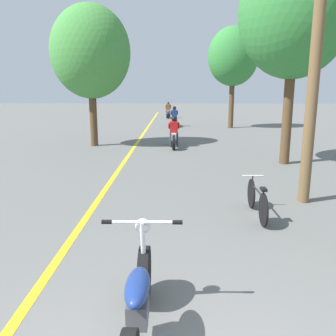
% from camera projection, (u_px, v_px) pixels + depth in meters
% --- Properties ---
extents(lane_stripe_center, '(0.14, 48.00, 0.01)m').
position_uv_depth(lane_stripe_center, '(134.00, 148.00, 15.26)').
color(lane_stripe_center, yellow).
rests_on(lane_stripe_center, ground).
extents(utility_pole, '(1.10, 0.24, 7.44)m').
position_uv_depth(utility_pole, '(319.00, 21.00, 7.15)').
color(utility_pole, brown).
rests_on(utility_pole, ground).
extents(roadside_tree_right_near, '(3.49, 3.14, 6.78)m').
position_uv_depth(roadside_tree_right_near, '(295.00, 14.00, 11.02)').
color(roadside_tree_right_near, '#513A23').
rests_on(roadside_tree_right_near, ground).
extents(roadside_tree_right_far, '(3.14, 2.83, 6.25)m').
position_uv_depth(roadside_tree_right_far, '(233.00, 57.00, 22.08)').
color(roadside_tree_right_far, '#513A23').
rests_on(roadside_tree_right_far, ground).
extents(roadside_tree_left, '(3.38, 3.04, 5.94)m').
position_uv_depth(roadside_tree_left, '(90.00, 52.00, 14.97)').
color(roadside_tree_left, '#513A23').
rests_on(roadside_tree_left, ground).
extents(motorcycle_foreground, '(0.88, 2.18, 1.09)m').
position_uv_depth(motorcycle_foreground, '(138.00, 303.00, 3.47)').
color(motorcycle_foreground, black).
rests_on(motorcycle_foreground, ground).
extents(motorcycle_rider_lead, '(0.50, 2.16, 1.33)m').
position_uv_depth(motorcycle_rider_lead, '(174.00, 135.00, 15.33)').
color(motorcycle_rider_lead, black).
rests_on(motorcycle_rider_lead, ground).
extents(motorcycle_rider_mid, '(0.50, 1.99, 1.35)m').
position_uv_depth(motorcycle_rider_mid, '(174.00, 119.00, 23.73)').
color(motorcycle_rider_mid, black).
rests_on(motorcycle_rider_mid, ground).
extents(motorcycle_rider_far, '(0.50, 2.03, 1.40)m').
position_uv_depth(motorcycle_rider_far, '(168.00, 112.00, 30.59)').
color(motorcycle_rider_far, black).
rests_on(motorcycle_rider_far, ground).
extents(bicycle_parked, '(0.44, 1.66, 0.72)m').
position_uv_depth(bicycle_parked, '(257.00, 200.00, 7.00)').
color(bicycle_parked, black).
rests_on(bicycle_parked, ground).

